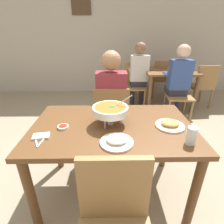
{
  "coord_description": "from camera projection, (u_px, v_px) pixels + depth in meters",
  "views": [
    {
      "loc": [
        -0.03,
        -1.31,
        1.5
      ],
      "look_at": [
        0.0,
        0.15,
        0.82
      ],
      "focal_mm": 28.06,
      "sensor_mm": 36.0,
      "label": 1
    }
  ],
  "objects": [
    {
      "name": "ground_plane",
      "position": [
        112.0,
        190.0,
        1.82
      ],
      "size": [
        16.0,
        16.0,
        0.0
      ],
      "primitive_type": "plane",
      "color": "gray"
    },
    {
      "name": "cafe_rear_partition",
      "position": [
        110.0,
        31.0,
        4.19
      ],
      "size": [
        10.0,
        0.1,
        3.0
      ],
      "primitive_type": "cube",
      "color": "#BCB2A3",
      "rests_on": "ground_plane"
    },
    {
      "name": "picture_frame_hung",
      "position": [
        81.0,
        1.0,
        3.87
      ],
      "size": [
        0.44,
        0.03,
        0.56
      ],
      "primitive_type": "cube",
      "color": "#4C3823"
    },
    {
      "name": "dining_table_main",
      "position": [
        112.0,
        136.0,
        1.54
      ],
      "size": [
        1.36,
        0.86,
        0.77
      ],
      "color": "brown",
      "rests_on": "ground_plane"
    },
    {
      "name": "chair_diner_main",
      "position": [
        111.0,
        116.0,
        2.25
      ],
      "size": [
        0.44,
        0.44,
        0.9
      ],
      "color": "olive",
      "rests_on": "ground_plane"
    },
    {
      "name": "diner_main",
      "position": [
        111.0,
        97.0,
        2.18
      ],
      "size": [
        0.4,
        0.45,
        1.31
      ],
      "color": "#2D2D38",
      "rests_on": "ground_plane"
    },
    {
      "name": "curry_bowl",
      "position": [
        110.0,
        110.0,
        1.45
      ],
      "size": [
        0.33,
        0.3,
        0.26
      ],
      "color": "silver",
      "rests_on": "dining_table_main"
    },
    {
      "name": "rice_plate",
      "position": [
        117.0,
        141.0,
        1.24
      ],
      "size": [
        0.24,
        0.24,
        0.06
      ],
      "color": "white",
      "rests_on": "dining_table_main"
    },
    {
      "name": "appetizer_plate",
      "position": [
        170.0,
        124.0,
        1.46
      ],
      "size": [
        0.24,
        0.24,
        0.06
      ],
      "color": "white",
      "rests_on": "dining_table_main"
    },
    {
      "name": "sauce_dish",
      "position": [
        63.0,
        127.0,
        1.44
      ],
      "size": [
        0.09,
        0.09,
        0.02
      ],
      "color": "white",
      "rests_on": "dining_table_main"
    },
    {
      "name": "napkin_folded",
      "position": [
        41.0,
        136.0,
        1.32
      ],
      "size": [
        0.13,
        0.1,
        0.02
      ],
      "primitive_type": "cube",
      "rotation": [
        0.0,
        0.0,
        0.17
      ],
      "color": "white",
      "rests_on": "dining_table_main"
    },
    {
      "name": "fork_utensil",
      "position": [
        36.0,
        140.0,
        1.27
      ],
      "size": [
        0.08,
        0.16,
        0.01
      ],
      "primitive_type": "cube",
      "rotation": [
        0.0,
        0.0,
        0.44
      ],
      "color": "silver",
      "rests_on": "dining_table_main"
    },
    {
      "name": "spoon_utensil",
      "position": [
        43.0,
        140.0,
        1.27
      ],
      "size": [
        0.04,
        0.17,
        0.01
      ],
      "primitive_type": "cube",
      "rotation": [
        0.0,
        0.0,
        -0.15
      ],
      "color": "silver",
      "rests_on": "dining_table_main"
    },
    {
      "name": "drink_glass",
      "position": [
        191.0,
        137.0,
        1.22
      ],
      "size": [
        0.07,
        0.07,
        0.13
      ],
      "color": "silver",
      "rests_on": "dining_table_main"
    },
    {
      "name": "dining_table_far",
      "position": [
        169.0,
        77.0,
        3.59
      ],
      "size": [
        1.0,
        0.8,
        0.77
      ],
      "color": "brown",
      "rests_on": "ground_plane"
    },
    {
      "name": "chair_bg_left",
      "position": [
        178.0,
        91.0,
        3.17
      ],
      "size": [
        0.48,
        0.48,
        0.9
      ],
      "color": "olive",
      "rests_on": "ground_plane"
    },
    {
      "name": "chair_bg_middle",
      "position": [
        134.0,
        82.0,
        3.69
      ],
      "size": [
        0.45,
        0.45,
        0.9
      ],
      "color": "olive",
      "rests_on": "ground_plane"
    },
    {
      "name": "chair_bg_right",
      "position": [
        162.0,
        77.0,
        4.11
      ],
      "size": [
        0.48,
        0.48,
        0.9
      ],
      "color": "olive",
      "rests_on": "ground_plane"
    },
    {
      "name": "chair_bg_corner",
      "position": [
        137.0,
        77.0,
        4.15
      ],
      "size": [
        0.47,
        0.47,
        0.9
      ],
      "color": "olive",
      "rests_on": "ground_plane"
    },
    {
      "name": "chair_bg_window",
      "position": [
        202.0,
        84.0,
        3.58
      ],
      "size": [
        0.47,
        0.47,
        0.9
      ],
      "color": "olive",
      "rests_on": "ground_plane"
    },
    {
      "name": "patron_bg_left",
      "position": [
        178.0,
        78.0,
        3.05
      ],
      "size": [
        0.4,
        0.45,
        1.31
      ],
      "color": "#2D2D38",
      "rests_on": "ground_plane"
    },
    {
      "name": "patron_bg_middle",
      "position": [
        139.0,
        72.0,
        3.56
      ],
      "size": [
        0.4,
        0.45,
        1.31
      ],
      "color": "#2D2D38",
      "rests_on": "ground_plane"
    }
  ]
}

